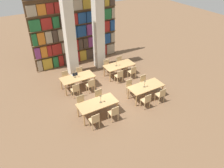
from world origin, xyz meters
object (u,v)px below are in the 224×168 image
laptop (75,75)px  chair_12 (119,76)px  chair_1 (82,103)px  reading_table_3 (119,66)px  chair_2 (114,113)px  chair_0 (95,120)px  chair_10 (91,85)px  desk_lamp_2 (75,72)px  chair_7 (144,82)px  reading_table_1 (146,87)px  reading_table_0 (97,104)px  pillar_left (69,30)px  chair_9 (66,78)px  chair_3 (99,97)px  desk_lamp_1 (145,82)px  desk_lamp_0 (101,97)px  chair_14 (132,72)px  chair_6 (161,95)px  chair_15 (120,62)px  chair_8 (75,90)px  desk_lamp_3 (116,61)px  pillar_center (98,24)px  chair_4 (146,100)px  chair_13 (107,66)px  chair_11 (80,74)px  reading_table_2 (78,78)px  chair_5 (130,87)px

laptop → chair_12: 2.71m
chair_1 → reading_table_3: 4.15m
chair_2 → reading_table_3: size_ratio=0.45×
chair_0 → chair_10: bearing=67.7°
chair_1 → desk_lamp_2: (0.54, 2.07, 0.63)m
chair_2 → chair_7: (2.96, 1.48, 0.00)m
reading_table_1 → chair_10: (-2.41, 2.05, -0.21)m
reading_table_1 → reading_table_0: bearing=179.8°
pillar_left → chair_12: pillar_left is taller
reading_table_1 → chair_10: 3.17m
chair_9 → reading_table_3: 3.47m
chair_3 → desk_lamp_1: desk_lamp_1 is taller
chair_9 → desk_lamp_0: bearing=98.3°
chair_12 → chair_14: 1.00m
chair_10 → chair_14: 2.98m
chair_2 → desk_lamp_2: (-0.50, 3.57, 0.63)m
chair_1 → chair_2: 1.82m
chair_0 → chair_2: bearing=0.0°
reading_table_0 → desk_lamp_2: size_ratio=3.96×
chair_1 → chair_9: same height
chair_6 → chair_12: size_ratio=1.00×
pillar_left → chair_15: pillar_left is taller
chair_8 → chair_10: (0.94, 0.00, 0.00)m
pillar_left → reading_table_1: size_ratio=3.03×
chair_14 → desk_lamp_3: size_ratio=1.77×
chair_15 → desk_lamp_3: bearing=44.9°
pillar_center → chair_6: (0.92, -5.38, -2.52)m
chair_4 → chair_13: (0.11, 4.33, 0.00)m
chair_3 → chair_4: 2.48m
desk_lamp_2 → chair_13: size_ratio=0.57×
chair_10 → desk_lamp_1: bearing=-42.4°
chair_7 → chair_12: (-0.89, 1.34, 0.00)m
chair_0 → desk_lamp_2: size_ratio=1.77×
chair_2 → chair_11: 4.27m
desk_lamp_3 → reading_table_2: bearing=-179.4°
chair_8 → chair_11: size_ratio=1.00×
chair_5 → desk_lamp_3: (0.35, 2.08, 0.63)m
chair_5 → chair_8: 3.10m
chair_6 → chair_1: bearing=159.4°
chair_5 → chair_0: bearing=26.2°
chair_14 → laptop: bearing=164.6°
chair_6 → chair_15: bearing=88.5°
pillar_left → chair_7: size_ratio=6.78×
pillar_left → chair_2: (-0.06, -5.37, -2.52)m
desk_lamp_2 → desk_lamp_1: bearing=-44.9°
pillar_center → chair_1: 5.56m
chair_2 → chair_4: same height
reading_table_3 → chair_10: bearing=-162.1°
chair_0 → chair_10: same height
desk_lamp_2 → reading_table_2: bearing=-17.6°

